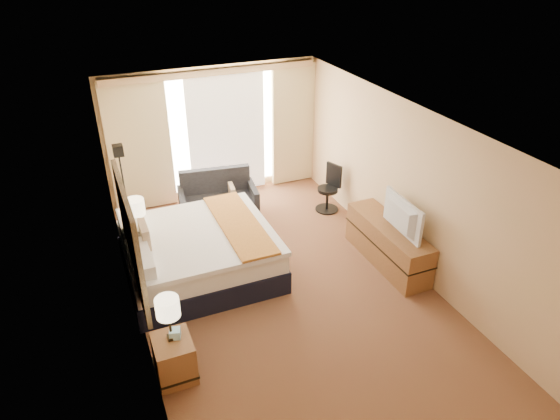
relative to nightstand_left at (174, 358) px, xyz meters
name	(u,v)px	position (x,y,z in m)	size (l,w,h in m)	color
floor	(283,288)	(1.87, 1.05, -0.28)	(4.20, 7.00, 0.02)	#5B1A1E
ceiling	(284,125)	(1.87, 1.05, 2.33)	(4.20, 7.00, 0.02)	white
wall_back	(214,133)	(1.87, 4.55, 1.02)	(4.20, 0.02, 2.60)	#E1B389
wall_front	(449,407)	(1.87, -2.45, 1.02)	(4.20, 0.02, 2.60)	#E1B389
wall_left	(130,246)	(-0.23, 1.05, 1.02)	(0.02, 7.00, 2.60)	#E1B389
wall_right	(409,188)	(3.97, 1.05, 1.02)	(0.02, 7.00, 2.60)	#E1B389
headboard	(131,239)	(-0.19, 1.25, 1.01)	(0.06, 1.85, 1.50)	black
nightstand_left	(174,358)	(0.00, 0.00, 0.00)	(0.45, 0.52, 0.55)	#945935
nightstand_right	(141,251)	(0.00, 2.50, 0.00)	(0.45, 0.52, 0.55)	#945935
media_dresser	(388,244)	(3.70, 1.05, 0.07)	(0.50, 1.80, 0.70)	#945935
window	(226,131)	(2.12, 4.52, 1.04)	(2.30, 0.02, 2.30)	white
curtains	(215,129)	(1.87, 4.44, 1.13)	(4.12, 0.19, 2.56)	beige
bed	(199,253)	(0.81, 1.90, 0.12)	(2.23, 2.04, 1.08)	black
loveseat	(218,203)	(1.61, 3.54, 0.02)	(1.51, 0.95, 0.89)	#59191D
floor_lamp	(122,174)	(-0.03, 3.40, 0.97)	(0.22, 0.22, 1.76)	black
desk_chair	(329,190)	(3.67, 3.01, 0.13)	(0.46, 0.45, 0.92)	black
lamp_left	(168,308)	(0.01, 0.05, 0.73)	(0.28, 0.28, 0.59)	black
lamp_right	(135,208)	(0.02, 2.54, 0.76)	(0.30, 0.30, 0.63)	black
tissue_box	(175,333)	(0.05, 0.05, 0.33)	(0.13, 0.13, 0.11)	#99D2ED
telephone	(147,232)	(0.13, 2.50, 0.31)	(0.20, 0.15, 0.08)	black
television	(397,217)	(3.65, 0.83, 0.71)	(0.97, 0.13, 0.56)	black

